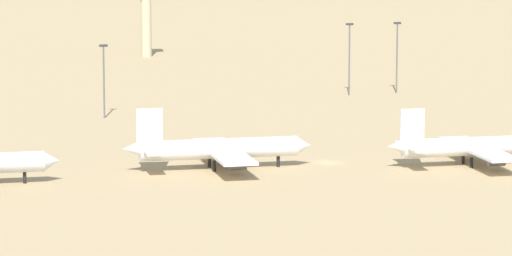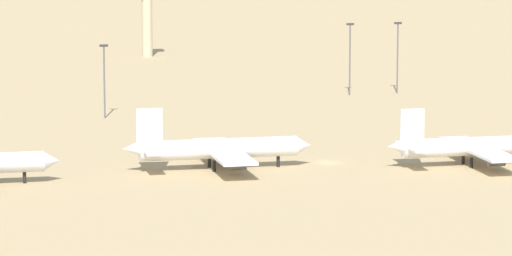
{
  "view_description": "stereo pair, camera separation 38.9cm",
  "coord_description": "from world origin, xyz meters",
  "px_view_note": "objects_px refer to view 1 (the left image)",
  "views": [
    {
      "loc": [
        -80.42,
        -246.17,
        45.32
      ],
      "look_at": [
        -11.84,
        5.21,
        6.0
      ],
      "focal_mm": 103.01,
      "sensor_mm": 36.0,
      "label": 1
    },
    {
      "loc": [
        -80.04,
        -246.27,
        45.32
      ],
      "look_at": [
        -11.84,
        5.21,
        6.0
      ],
      "focal_mm": 103.01,
      "sensor_mm": 36.0,
      "label": 2
    }
  ],
  "objects_px": {
    "parked_jet_white_3": "(217,149)",
    "light_pole_mid": "(349,54)",
    "control_tower": "(146,8)",
    "light_pole_east": "(397,53)",
    "parked_jet_white_4": "(473,146)",
    "light_pole_west": "(104,76)"
  },
  "relations": [
    {
      "from": "control_tower",
      "to": "light_pole_mid",
      "type": "xyz_separation_m",
      "value": [
        29.75,
        -104.26,
        -4.9
      ]
    },
    {
      "from": "parked_jet_white_4",
      "to": "light_pole_east",
      "type": "distance_m",
      "value": 102.53
    },
    {
      "from": "light_pole_mid",
      "to": "light_pole_east",
      "type": "relative_size",
      "value": 1.0
    },
    {
      "from": "parked_jet_white_3",
      "to": "light_pole_mid",
      "type": "bearing_deg",
      "value": 60.78
    },
    {
      "from": "control_tower",
      "to": "light_pole_east",
      "type": "height_order",
      "value": "control_tower"
    },
    {
      "from": "control_tower",
      "to": "light_pole_west",
      "type": "bearing_deg",
      "value": -104.99
    },
    {
      "from": "parked_jet_white_3",
      "to": "light_pole_west",
      "type": "bearing_deg",
      "value": 99.44
    },
    {
      "from": "light_pole_east",
      "to": "light_pole_west",
      "type": "bearing_deg",
      "value": -162.74
    },
    {
      "from": "parked_jet_white_4",
      "to": "light_pole_mid",
      "type": "relative_size",
      "value": 1.81
    },
    {
      "from": "control_tower",
      "to": "light_pole_mid",
      "type": "distance_m",
      "value": 108.53
    },
    {
      "from": "control_tower",
      "to": "light_pole_west",
      "type": "relative_size",
      "value": 1.54
    },
    {
      "from": "parked_jet_white_3",
      "to": "light_pole_east",
      "type": "bearing_deg",
      "value": 55.57
    },
    {
      "from": "parked_jet_white_3",
      "to": "light_pole_mid",
      "type": "distance_m",
      "value": 106.16
    },
    {
      "from": "light_pole_west",
      "to": "light_pole_east",
      "type": "xyz_separation_m",
      "value": [
        76.4,
        23.74,
        0.77
      ]
    },
    {
      "from": "parked_jet_white_3",
      "to": "light_pole_mid",
      "type": "height_order",
      "value": "light_pole_mid"
    },
    {
      "from": "parked_jet_white_3",
      "to": "parked_jet_white_4",
      "type": "bearing_deg",
      "value": -8.46
    },
    {
      "from": "light_pole_west",
      "to": "control_tower",
      "type": "bearing_deg",
      "value": 75.01
    },
    {
      "from": "light_pole_west",
      "to": "light_pole_east",
      "type": "distance_m",
      "value": 80.01
    },
    {
      "from": "parked_jet_white_3",
      "to": "light_pole_east",
      "type": "xyz_separation_m",
      "value": [
        67.75,
        91.31,
        6.35
      ]
    },
    {
      "from": "light_pole_east",
      "to": "parked_jet_white_4",
      "type": "bearing_deg",
      "value": -103.18
    },
    {
      "from": "control_tower",
      "to": "parked_jet_white_4",
      "type": "bearing_deg",
      "value": -84.65
    },
    {
      "from": "parked_jet_white_4",
      "to": "light_pole_east",
      "type": "bearing_deg",
      "value": 79.27
    }
  ]
}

